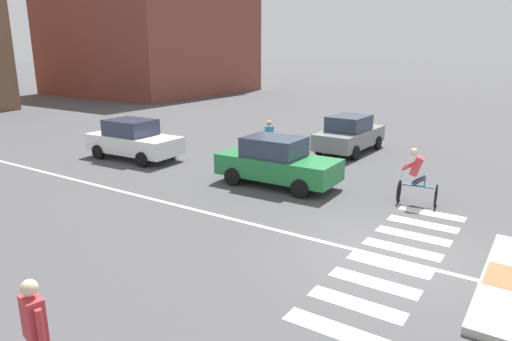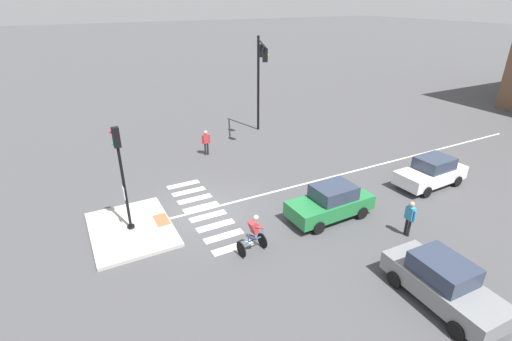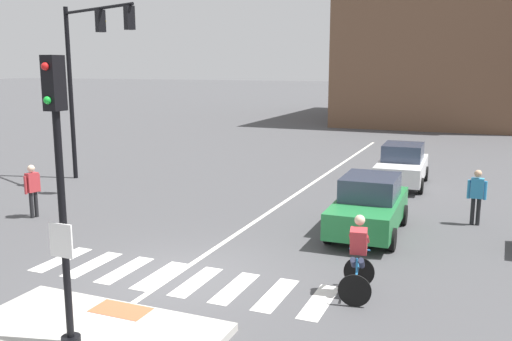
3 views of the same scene
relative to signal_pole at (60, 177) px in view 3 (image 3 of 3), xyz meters
name	(u,v)px [view 3 (image 3 of 3)]	position (x,y,z in m)	size (l,w,h in m)	color
ground_plane	(178,278)	(0.00, 3.50, -2.98)	(300.00, 300.00, 0.00)	#474749
tactile_pad_front	(121,310)	(0.00, 1.38, -2.82)	(1.10, 0.60, 0.01)	#DB5B38
signal_pole	(60,177)	(0.00, 0.00, 0.00)	(0.44, 0.38, 4.70)	black
crosswalk_stripe_a	(61,259)	(-3.28, 3.49, -2.97)	(0.44, 1.80, 0.01)	silver
crosswalk_stripe_b	(92,264)	(-2.34, 3.49, -2.97)	(0.44, 1.80, 0.01)	silver
crosswalk_stripe_c	(125,270)	(-1.41, 3.49, -2.97)	(0.44, 1.80, 0.01)	silver
crosswalk_stripe_d	(160,276)	(-0.47, 3.49, -2.97)	(0.44, 1.80, 0.01)	silver
crosswalk_stripe_e	(196,282)	(0.47, 3.49, -2.97)	(0.44, 1.80, 0.01)	silver
crosswalk_stripe_f	(235,288)	(1.41, 3.49, -2.97)	(0.44, 1.80, 0.01)	silver
crosswalk_stripe_g	(276,295)	(2.34, 3.49, -2.97)	(0.44, 1.80, 0.01)	silver
crosswalk_stripe_h	(319,302)	(3.28, 3.49, -2.97)	(0.44, 1.80, 0.01)	silver
lane_centre_line	(305,188)	(-0.17, 13.50, -2.97)	(0.14, 28.00, 0.01)	silver
traffic_light_mast	(87,62)	(-8.36, 11.12, 1.85)	(4.66, 2.15, 6.99)	black
building_corner_right	(441,47)	(2.14, 44.95, 3.22)	(14.66, 21.51, 12.35)	brown
car_green_eastbound_mid	(369,205)	(3.26, 8.55, -2.17)	(1.91, 4.13, 1.64)	#237A3D
car_white_eastbound_far	(402,165)	(3.20, 15.49, -2.17)	(1.94, 4.15, 1.64)	white
cyclist	(358,255)	(3.89, 4.13, -2.11)	(0.79, 1.17, 1.68)	black
pedestrian_at_curb_left	(32,187)	(-6.75, 6.24, -2.00)	(0.29, 0.54, 1.67)	black
pedestrian_waiting_far_side	(477,193)	(6.03, 10.60, -2.00)	(0.55, 0.22, 1.67)	black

